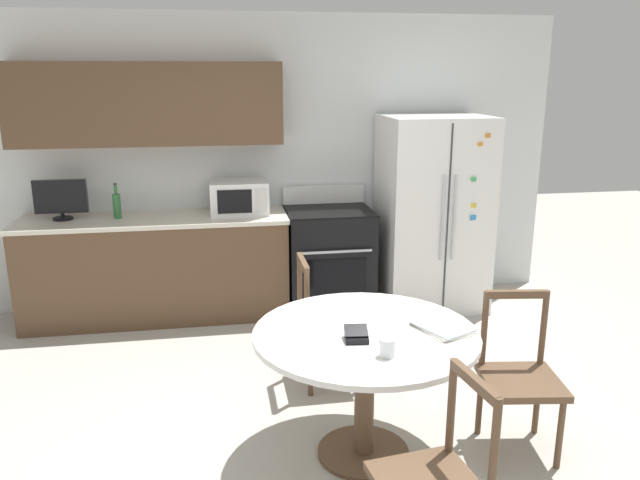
{
  "coord_description": "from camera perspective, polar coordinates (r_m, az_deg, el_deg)",
  "views": [
    {
      "loc": [
        -0.54,
        -3.04,
        2.11
      ],
      "look_at": [
        0.16,
        1.15,
        0.95
      ],
      "focal_mm": 35.0,
      "sensor_mm": 36.0,
      "label": 1
    }
  ],
  "objects": [
    {
      "name": "ground_plane",
      "position": [
        3.74,
        0.46,
        -19.06
      ],
      "size": [
        14.0,
        14.0,
        0.0
      ],
      "primitive_type": "plane",
      "color": "#B2ADA3"
    },
    {
      "name": "back_wall",
      "position": [
        5.68,
        -7.13,
        8.46
      ],
      "size": [
        5.2,
        0.44,
        2.6
      ],
      "color": "silver",
      "rests_on": "ground_plane"
    },
    {
      "name": "kitchen_counter",
      "position": [
        5.61,
        -14.65,
        -2.46
      ],
      "size": [
        2.26,
        0.64,
        0.9
      ],
      "color": "brown",
      "rests_on": "ground_plane"
    },
    {
      "name": "refrigerator",
      "position": [
        5.72,
        10.22,
        2.44
      ],
      "size": [
        0.91,
        0.78,
        1.73
      ],
      "color": "white",
      "rests_on": "ground_plane"
    },
    {
      "name": "oven_range",
      "position": [
        5.64,
        0.81,
        -1.67
      ],
      "size": [
        0.75,
        0.68,
        1.08
      ],
      "color": "black",
      "rests_on": "ground_plane"
    },
    {
      "name": "microwave",
      "position": [
        5.49,
        -7.41,
        3.92
      ],
      "size": [
        0.5,
        0.39,
        0.29
      ],
      "color": "white",
      "rests_on": "kitchen_counter"
    },
    {
      "name": "countertop_tv",
      "position": [
        5.62,
        -22.62,
        3.55
      ],
      "size": [
        0.43,
        0.16,
        0.34
      ],
      "color": "black",
      "rests_on": "kitchen_counter"
    },
    {
      "name": "counter_bottle",
      "position": [
        5.53,
        -18.08,
        3.06
      ],
      "size": [
        0.07,
        0.07,
        0.3
      ],
      "color": "#2D6B38",
      "rests_on": "kitchen_counter"
    },
    {
      "name": "dining_table",
      "position": [
        3.45,
        4.16,
        -10.51
      ],
      "size": [
        1.22,
        1.22,
        0.75
      ],
      "color": "white",
      "rests_on": "ground_plane"
    },
    {
      "name": "dining_chair_far",
      "position": [
        4.3,
        0.63,
        -7.66
      ],
      "size": [
        0.42,
        0.42,
        0.9
      ],
      "rotation": [
        0.0,
        0.0,
        4.72
      ],
      "color": "brown",
      "rests_on": "ground_plane"
    },
    {
      "name": "dining_chair_right",
      "position": [
        3.76,
        17.79,
        -11.96
      ],
      "size": [
        0.48,
        0.48,
        0.9
      ],
      "rotation": [
        0.0,
        0.0,
        3.0
      ],
      "color": "brown",
      "rests_on": "ground_plane"
    },
    {
      "name": "candle_glass",
      "position": [
        3.11,
        6.17,
        -9.85
      ],
      "size": [
        0.08,
        0.08,
        0.09
      ],
      "color": "silver",
      "rests_on": "dining_table"
    },
    {
      "name": "wallet",
      "position": [
        3.28,
        3.34,
        -8.7
      ],
      "size": [
        0.13,
        0.14,
        0.07
      ],
      "color": "black",
      "rests_on": "dining_table"
    },
    {
      "name": "mail_stack",
      "position": [
        3.47,
        11.09,
        -7.83
      ],
      "size": [
        0.32,
        0.36,
        0.02
      ],
      "color": "white",
      "rests_on": "dining_table"
    }
  ]
}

